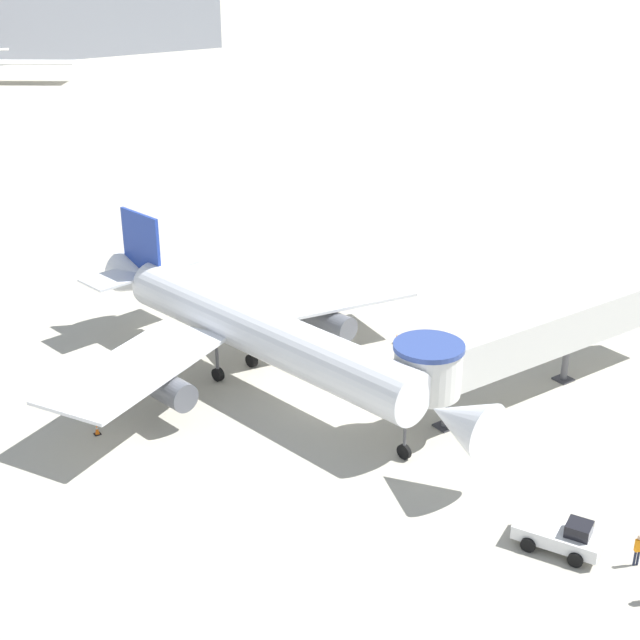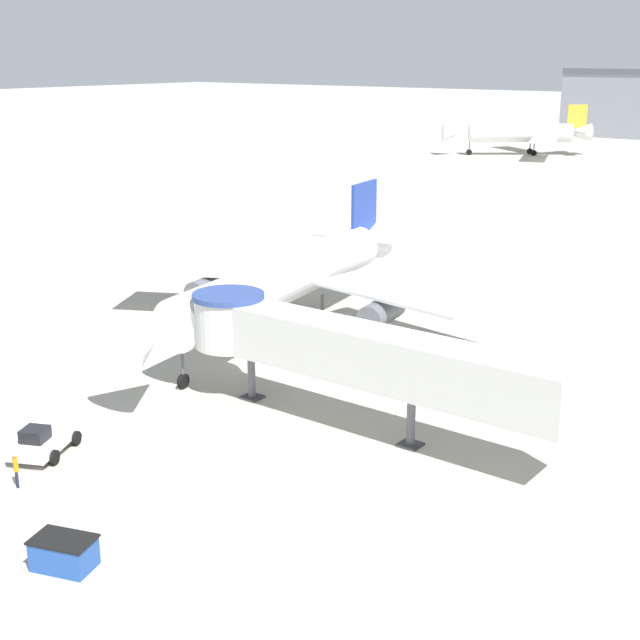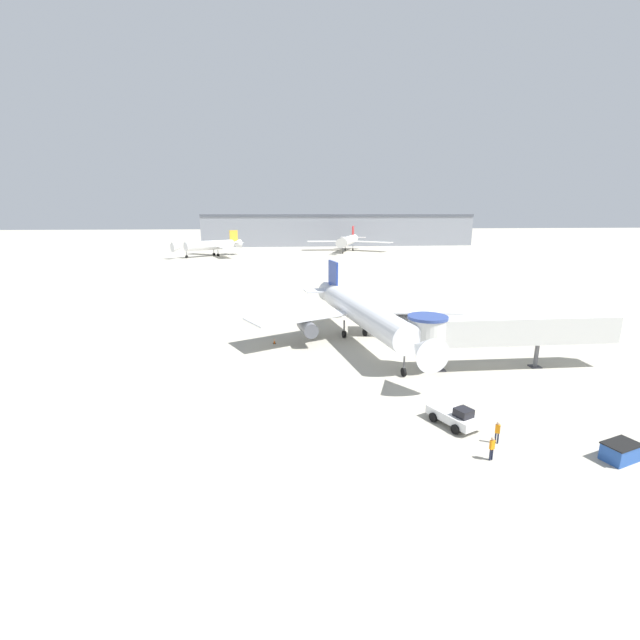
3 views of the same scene
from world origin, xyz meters
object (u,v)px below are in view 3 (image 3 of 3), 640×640
(pushback_tug_white, at_px, (455,416))
(ground_crew_marshaller, at_px, (492,447))
(main_airplane, at_px, (361,312))
(service_container_blue, at_px, (620,452))
(traffic_cone_starboard_wing, at_px, (448,337))
(traffic_cone_port_wing, at_px, (274,341))
(background_jet_red_tail, at_px, (348,241))
(jet_bridge, at_px, (499,330))
(background_jet_gold_tail, at_px, (211,245))
(ground_crew_wing_walker, at_px, (497,431))

(pushback_tug_white, height_order, ground_crew_marshaller, pushback_tug_white)
(main_airplane, xyz_separation_m, service_container_blue, (12.09, -28.63, -3.21))
(pushback_tug_white, xyz_separation_m, traffic_cone_starboard_wing, (8.48, 22.35, -0.40))
(pushback_tug_white, distance_m, traffic_cone_starboard_wing, 23.91)
(traffic_cone_port_wing, distance_m, background_jet_red_tail, 135.94)
(pushback_tug_white, xyz_separation_m, ground_crew_marshaller, (0.48, -4.98, 0.21))
(jet_bridge, bearing_deg, background_jet_gold_tail, 110.94)
(main_airplane, distance_m, ground_crew_marshaller, 28.15)
(main_airplane, distance_m, ground_crew_wing_walker, 26.39)
(pushback_tug_white, xyz_separation_m, background_jet_red_tail, (17.15, 155.17, 3.76))
(jet_bridge, height_order, pushback_tug_white, jet_bridge)
(main_airplane, bearing_deg, jet_bridge, -51.55)
(service_container_blue, height_order, traffic_cone_starboard_wing, service_container_blue)
(pushback_tug_white, xyz_separation_m, background_jet_gold_tail, (-38.27, 137.88, 3.43))
(jet_bridge, height_order, service_container_blue, jet_bridge)
(jet_bridge, relative_size, ground_crew_wing_walker, 13.29)
(pushback_tug_white, bearing_deg, service_container_blue, -57.96)
(main_airplane, height_order, traffic_cone_port_wing, main_airplane)
(traffic_cone_port_wing, height_order, ground_crew_marshaller, ground_crew_marshaller)
(traffic_cone_port_wing, relative_size, background_jet_gold_tail, 0.03)
(jet_bridge, distance_m, service_container_blue, 17.80)
(traffic_cone_port_wing, bearing_deg, main_airplane, -0.61)
(pushback_tug_white, bearing_deg, background_jet_red_tail, 58.49)
(background_jet_gold_tail, xyz_separation_m, background_jet_red_tail, (55.42, 17.29, 0.33))
(service_container_blue, relative_size, background_jet_gold_tail, 0.11)
(service_container_blue, bearing_deg, traffic_cone_starboard_wing, 91.16)
(main_airplane, bearing_deg, pushback_tug_white, -91.79)
(service_container_blue, bearing_deg, main_airplane, 112.90)
(pushback_tug_white, bearing_deg, background_jet_gold_tail, 80.31)
(jet_bridge, relative_size, background_jet_red_tail, 0.62)
(main_airplane, xyz_separation_m, ground_crew_wing_walker, (4.96, -25.76, -2.86))
(ground_crew_marshaller, height_order, ground_crew_wing_walker, ground_crew_marshaller)
(main_airplane, relative_size, service_container_blue, 12.08)
(jet_bridge, bearing_deg, background_jet_red_tail, 87.17)
(traffic_cone_starboard_wing, bearing_deg, background_jet_red_tail, 86.27)
(jet_bridge, distance_m, traffic_cone_starboard_wing, 11.46)
(ground_crew_marshaller, bearing_deg, ground_crew_wing_walker, -142.97)
(traffic_cone_starboard_wing, bearing_deg, service_container_blue, -88.84)
(ground_crew_marshaller, bearing_deg, jet_bridge, -135.59)
(main_airplane, bearing_deg, traffic_cone_port_wing, 170.01)
(main_airplane, height_order, ground_crew_marshaller, main_airplane)
(ground_crew_marshaller, relative_size, background_jet_red_tail, 0.05)
(jet_bridge, distance_m, background_jet_red_tail, 143.78)
(main_airplane, bearing_deg, ground_crew_marshaller, -92.15)
(traffic_cone_port_wing, height_order, ground_crew_wing_walker, ground_crew_wing_walker)
(pushback_tug_white, height_order, traffic_cone_starboard_wing, pushback_tug_white)
(jet_bridge, relative_size, traffic_cone_starboard_wing, 29.66)
(jet_bridge, xyz_separation_m, ground_crew_wing_walker, (-7.41, -14.55, -3.29))
(traffic_cone_port_wing, distance_m, traffic_cone_starboard_wing, 22.57)
(jet_bridge, distance_m, background_jet_gold_tail, 134.95)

